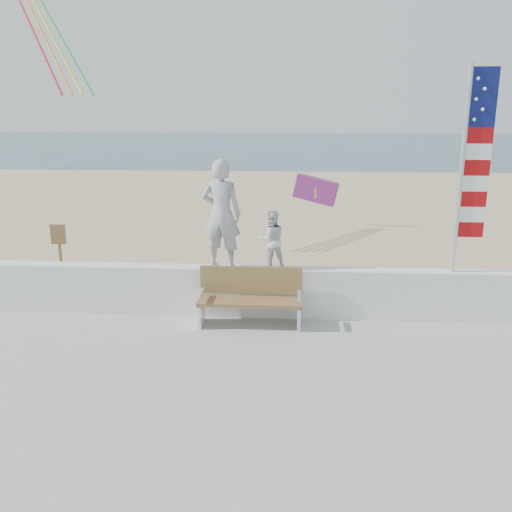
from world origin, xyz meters
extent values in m
plane|color=#2C4858|center=(0.00, 0.00, 0.00)|extent=(220.00, 220.00, 0.00)
cube|color=tan|center=(0.00, 9.00, 0.04)|extent=(90.00, 40.00, 0.08)
cube|color=white|center=(0.00, 2.00, 0.63)|extent=(30.00, 0.35, 0.90)
imported|color=#A3A2A8|center=(-0.43, 2.00, 2.05)|extent=(0.78, 0.58, 1.95)
imported|color=silver|center=(0.46, 2.00, 1.60)|extent=(0.60, 0.52, 1.04)
cube|color=olive|center=(0.12, 1.45, 0.62)|extent=(1.80, 0.50, 0.06)
cube|color=olive|center=(0.12, 1.72, 0.93)|extent=(1.80, 0.05, 0.50)
cube|color=white|center=(-0.73, 1.45, 0.38)|extent=(0.06, 0.50, 0.40)
cube|color=white|center=(-0.73, 1.40, 0.78)|extent=(0.06, 0.45, 0.05)
cube|color=silver|center=(0.97, 1.45, 0.38)|extent=(0.06, 0.50, 0.40)
cube|color=silver|center=(0.97, 1.40, 0.78)|extent=(0.06, 0.45, 0.05)
cylinder|color=silver|center=(3.65, 2.00, 2.83)|extent=(0.08, 0.08, 3.50)
cube|color=#0F1451|center=(3.89, 2.00, 4.03)|extent=(0.44, 0.02, 0.95)
cube|color=#9E0A0C|center=(3.89, 2.00, 1.84)|extent=(0.44, 0.02, 0.26)
cube|color=white|center=(3.89, 2.00, 2.10)|extent=(0.44, 0.02, 0.26)
cube|color=#9E0A0C|center=(3.89, 2.00, 2.37)|extent=(0.44, 0.02, 0.26)
cube|color=white|center=(3.89, 2.00, 2.63)|extent=(0.44, 0.02, 0.26)
cube|color=#9E0A0C|center=(3.89, 2.00, 2.89)|extent=(0.44, 0.02, 0.26)
cube|color=white|center=(3.89, 2.00, 3.16)|extent=(0.44, 0.02, 0.26)
cube|color=#9E0A0C|center=(3.89, 2.00, 3.42)|extent=(0.44, 0.02, 0.26)
sphere|color=white|center=(3.77, 1.98, 3.68)|extent=(0.06, 0.06, 0.06)
sphere|color=white|center=(3.89, 1.98, 3.84)|extent=(0.06, 0.06, 0.06)
sphere|color=white|center=(3.77, 1.98, 4.00)|extent=(0.06, 0.06, 0.06)
sphere|color=white|center=(3.89, 1.98, 4.16)|extent=(0.06, 0.06, 0.06)
sphere|color=white|center=(3.77, 1.98, 4.32)|extent=(0.06, 0.06, 0.06)
cube|color=red|center=(1.33, 4.67, 2.14)|extent=(1.04, 0.50, 0.69)
cube|color=yellow|center=(1.48, 4.67, 2.09)|extent=(0.36, 0.27, 0.26)
cylinder|color=red|center=(-6.31, 7.88, 6.01)|extent=(2.58, 2.80, 3.58)
cylinder|color=orange|center=(-6.09, 7.88, 6.01)|extent=(2.67, 2.80, 3.58)
cylinder|color=yellow|center=(-5.86, 7.88, 6.01)|extent=(2.75, 2.80, 3.58)
cylinder|color=green|center=(-5.64, 7.88, 6.01)|extent=(2.84, 2.80, 3.58)
cylinder|color=olive|center=(-4.07, 3.39, 0.68)|extent=(0.07, 0.07, 1.20)
cube|color=olive|center=(-4.07, 3.37, 1.33)|extent=(0.32, 0.03, 0.42)
camera|label=1|loc=(0.85, -7.37, 3.76)|focal=38.00mm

